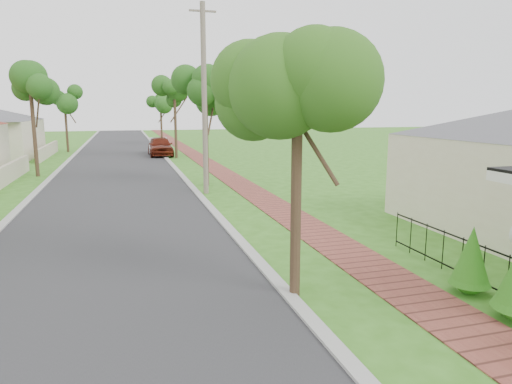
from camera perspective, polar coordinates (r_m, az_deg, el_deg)
name	(u,v)px	position (r m, az deg, el deg)	size (l,w,h in m)	color
ground	(283,333)	(8.50, 3.34, -17.16)	(160.00, 160.00, 0.00)	#326919
road	(117,178)	(27.38, -16.94, 1.68)	(7.00, 120.00, 0.02)	#28282B
kerb_right	(181,175)	(27.57, -9.34, 2.05)	(0.30, 120.00, 0.10)	#9E9E99
kerb_left	(49,181)	(27.68, -24.51, 1.29)	(0.30, 120.00, 0.10)	#9E9E99
sidewalk	(224,174)	(27.99, -4.04, 2.29)	(1.50, 120.00, 0.03)	brown
picket_fence	(508,277)	(10.83, 28.97, -9.23)	(0.03, 8.02, 1.00)	black
street_trees	(117,100)	(33.95, -17.03, 10.96)	(10.70, 37.65, 5.89)	#382619
parked_car_red	(160,146)	(39.43, -11.88, 5.63)	(1.91, 4.75, 1.62)	#59190D
parked_car_white	(159,146)	(41.28, -12.08, 5.66)	(1.46, 4.20, 1.38)	silver
near_tree	(298,93)	(9.23, 5.24, 12.22)	(2.07, 2.07, 5.32)	#382619
utility_pole	(204,100)	(21.25, -6.48, 11.42)	(1.20, 0.24, 8.55)	#796A5E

